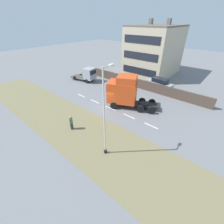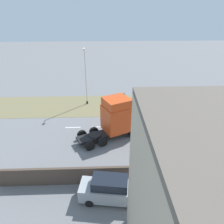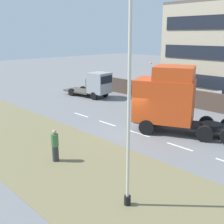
% 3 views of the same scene
% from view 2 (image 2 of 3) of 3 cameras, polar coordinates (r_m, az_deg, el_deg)
% --- Properties ---
extents(ground_plane, '(120.00, 120.00, 0.00)m').
position_cam_2_polar(ground_plane, '(26.62, 5.17, -3.72)').
color(ground_plane, slate).
rests_on(ground_plane, ground).
extents(grass_verge, '(7.00, 44.00, 0.01)m').
position_cam_2_polar(grass_verge, '(31.87, 3.89, 1.88)').
color(grass_verge, olive).
rests_on(grass_verge, ground).
extents(lane_markings, '(0.16, 14.60, 0.00)m').
position_cam_2_polar(lane_markings, '(26.55, 3.67, -3.76)').
color(lane_markings, white).
rests_on(lane_markings, ground).
extents(boundary_wall, '(0.25, 24.00, 1.66)m').
position_cam_2_polar(boundary_wall, '(19.01, 8.62, -15.68)').
color(boundary_wall, '#4C3D33').
rests_on(boundary_wall, ground).
extents(lorry_cab, '(5.15, 7.20, 4.68)m').
position_cam_2_polar(lorry_cab, '(23.82, 1.76, -1.30)').
color(lorry_cab, black).
rests_on(lorry_cab, ground).
extents(parked_car, '(2.39, 4.98, 2.09)m').
position_cam_2_polar(parked_car, '(17.38, -0.25, -19.60)').
color(parked_car, '#9EA3A8').
rests_on(parked_car, ground).
extents(lamp_post, '(1.25, 0.27, 8.17)m').
position_cam_2_polar(lamp_post, '(30.85, -6.86, 8.71)').
color(lamp_post, black).
rests_on(lamp_post, ground).
extents(pedestrian, '(0.39, 0.39, 1.76)m').
position_cam_2_polar(pedestrian, '(31.89, 3.15, 3.62)').
color(pedestrian, '#333338').
rests_on(pedestrian, ground).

